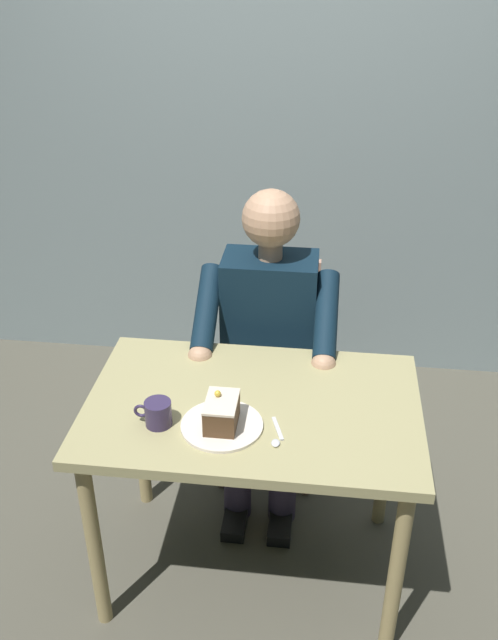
{
  "coord_description": "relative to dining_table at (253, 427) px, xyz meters",
  "views": [
    {
      "loc": [
        -0.2,
        1.77,
        2.09
      ],
      "look_at": [
        0.02,
        -0.1,
        1.0
      ],
      "focal_mm": 38.72,
      "sensor_mm": 36.0,
      "label": 1
    }
  ],
  "objects": [
    {
      "name": "coffee_cup",
      "position": [
        0.28,
        0.14,
        0.14
      ],
      "size": [
        0.12,
        0.08,
        0.08
      ],
      "color": "#312648",
      "rests_on": "dining_table"
    },
    {
      "name": "dining_table",
      "position": [
        0.0,
        0.0,
        0.0
      ],
      "size": [
        1.08,
        0.69,
        0.75
      ],
      "color": "tan",
      "rests_on": "ground"
    },
    {
      "name": "ground_plane",
      "position": [
        0.0,
        0.0,
        -0.65
      ],
      "size": [
        14.0,
        14.0,
        0.0
      ],
      "primitive_type": "plane",
      "color": "#4F4C40"
    },
    {
      "name": "dessert_plate",
      "position": [
        0.08,
        0.13,
        0.1
      ],
      "size": [
        0.25,
        0.25,
        0.01
      ],
      "primitive_type": "cylinder",
      "color": "silver",
      "rests_on": "dining_table"
    },
    {
      "name": "seated_person",
      "position": [
        0.0,
        -0.49,
        0.01
      ],
      "size": [
        0.53,
        0.58,
        1.27
      ],
      "color": "black",
      "rests_on": "ground"
    },
    {
      "name": "chair",
      "position": [
        0.0,
        -0.66,
        -0.15
      ],
      "size": [
        0.42,
        0.42,
        0.91
      ],
      "color": "tan",
      "rests_on": "ground"
    },
    {
      "name": "cake_slice",
      "position": [
        0.08,
        0.13,
        0.15
      ],
      "size": [
        0.1,
        0.14,
        0.11
      ],
      "color": "#513620",
      "rests_on": "dessert_plate"
    },
    {
      "name": "cafe_rear_panel",
      "position": [
        0.0,
        -1.49,
        0.85
      ],
      "size": [
        6.4,
        0.12,
        3.0
      ],
      "primitive_type": "cube",
      "color": "gray",
      "rests_on": "ground"
    },
    {
      "name": "dessert_spoon",
      "position": [
        -0.09,
        0.16,
        0.1
      ],
      "size": [
        0.05,
        0.14,
        0.01
      ],
      "color": "silver",
      "rests_on": "dining_table"
    }
  ]
}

